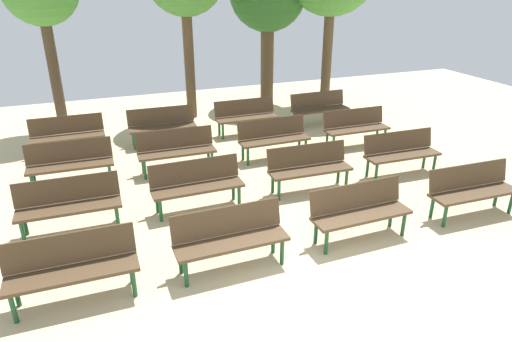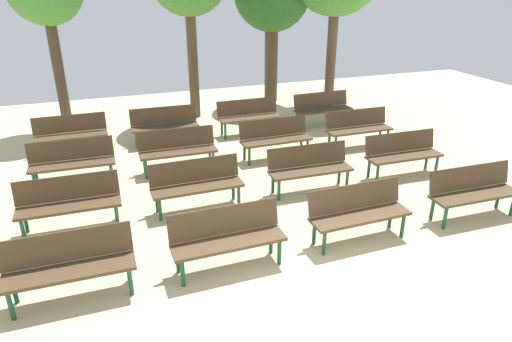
# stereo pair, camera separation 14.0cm
# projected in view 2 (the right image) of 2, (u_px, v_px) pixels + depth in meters

# --- Properties ---
(ground_plane) EXTENTS (24.00, 24.00, 0.00)m
(ground_plane) POSITION_uv_depth(u_px,v_px,m) (350.00, 317.00, 5.55)
(ground_plane) COLOR #CCB789
(bench_r0_c0) EXTENTS (1.60, 0.49, 0.87)m
(bench_r0_c0) POSITION_uv_depth(u_px,v_px,m) (69.00, 263.00, 5.74)
(bench_r0_c0) COLOR #4C3823
(bench_r0_c0) RESTS_ON ground_plane
(bench_r0_c1) EXTENTS (1.61, 0.50, 0.87)m
(bench_r0_c1) POSITION_uv_depth(u_px,v_px,m) (227.00, 235.00, 6.34)
(bench_r0_c1) COLOR #4C3823
(bench_r0_c1) RESTS_ON ground_plane
(bench_r0_c2) EXTENTS (1.61, 0.51, 0.87)m
(bench_r0_c2) POSITION_uv_depth(u_px,v_px,m) (358.00, 210.00, 7.01)
(bench_r0_c2) COLOR #4C3823
(bench_r0_c2) RESTS_ON ground_plane
(bench_r0_c3) EXTENTS (1.61, 0.52, 0.87)m
(bench_r0_c3) POSITION_uv_depth(u_px,v_px,m) (473.00, 189.00, 7.68)
(bench_r0_c3) COLOR #4C3823
(bench_r0_c3) RESTS_ON ground_plane
(bench_r1_c0) EXTENTS (1.61, 0.51, 0.87)m
(bench_r1_c0) POSITION_uv_depth(u_px,v_px,m) (69.00, 200.00, 7.30)
(bench_r1_c0) COLOR #4C3823
(bench_r1_c0) RESTS_ON ground_plane
(bench_r1_c1) EXTENTS (1.61, 0.51, 0.87)m
(bench_r1_c1) POSITION_uv_depth(u_px,v_px,m) (196.00, 182.00, 7.94)
(bench_r1_c1) COLOR #4C3823
(bench_r1_c1) RESTS_ON ground_plane
(bench_r1_c2) EXTENTS (1.61, 0.53, 0.87)m
(bench_r1_c2) POSITION_uv_depth(u_px,v_px,m) (309.00, 166.00, 8.60)
(bench_r1_c2) COLOR #4C3823
(bench_r1_c2) RESTS_ON ground_plane
(bench_r1_c3) EXTENTS (1.61, 0.52, 0.87)m
(bench_r1_c3) POSITION_uv_depth(u_px,v_px,m) (403.00, 152.00, 9.27)
(bench_r1_c3) COLOR #4C3823
(bench_r1_c3) RESTS_ON ground_plane
(bench_r2_c0) EXTENTS (1.61, 0.52, 0.87)m
(bench_r2_c0) POSITION_uv_depth(u_px,v_px,m) (72.00, 160.00, 8.88)
(bench_r2_c0) COLOR #4C3823
(bench_r2_c0) RESTS_ON ground_plane
(bench_r2_c1) EXTENTS (1.61, 0.51, 0.87)m
(bench_r2_c1) POSITION_uv_depth(u_px,v_px,m) (178.00, 148.00, 9.49)
(bench_r2_c1) COLOR #4C3823
(bench_r2_c1) RESTS_ON ground_plane
(bench_r2_c2) EXTENTS (1.61, 0.51, 0.87)m
(bench_r2_c2) POSITION_uv_depth(u_px,v_px,m) (275.00, 136.00, 10.14)
(bench_r2_c2) COLOR #4C3823
(bench_r2_c2) RESTS_ON ground_plane
(bench_r2_c3) EXTENTS (1.61, 0.50, 0.87)m
(bench_r2_c3) POSITION_uv_depth(u_px,v_px,m) (358.00, 126.00, 10.81)
(bench_r2_c3) COLOR #4C3823
(bench_r2_c3) RESTS_ON ground_plane
(bench_r3_c0) EXTENTS (1.60, 0.48, 0.87)m
(bench_r3_c0) POSITION_uv_depth(u_px,v_px,m) (71.00, 132.00, 10.39)
(bench_r3_c0) COLOR #4C3823
(bench_r3_c0) RESTS_ON ground_plane
(bench_r3_c1) EXTENTS (1.61, 0.52, 0.87)m
(bench_r3_c1) POSITION_uv_depth(u_px,v_px,m) (165.00, 123.00, 11.02)
(bench_r3_c1) COLOR #4C3823
(bench_r3_c1) RESTS_ON ground_plane
(bench_r3_c2) EXTENTS (1.60, 0.48, 0.87)m
(bench_r3_c2) POSITION_uv_depth(u_px,v_px,m) (249.00, 114.00, 11.68)
(bench_r3_c2) COLOR #4C3823
(bench_r3_c2) RESTS_ON ground_plane
(bench_r3_c3) EXTENTS (1.61, 0.51, 0.87)m
(bench_r3_c3) POSITION_uv_depth(u_px,v_px,m) (322.00, 107.00, 12.35)
(bench_r3_c3) COLOR #4C3823
(bench_r3_c3) RESTS_ON ground_plane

